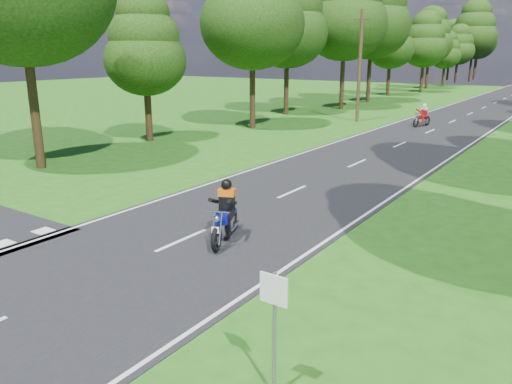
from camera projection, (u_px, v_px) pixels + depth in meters
The scene contains 7 objects.
ground at pixel (126, 265), 12.06m from camera, with size 160.00×160.00×0.00m, color #1E5613.
main_road at pixel (495, 103), 51.90m from camera, with size 7.00×140.00×0.02m, color black.
road_markings at pixel (490, 104), 50.48m from camera, with size 7.40×140.00×0.01m.
telegraph_pole at pixel (360, 66), 36.53m from camera, with size 1.20×0.26×8.00m.
road_sign at pixel (274, 315), 7.12m from camera, with size 0.45×0.07×2.00m.
rider_near_blue at pixel (225, 211), 13.43m from camera, with size 0.67×2.01×1.67m, color #0D1192, non-canonical shape.
rider_far_red at pixel (422, 115), 34.83m from camera, with size 0.63×1.88×1.57m, color #A80C16, non-canonical shape.
Camera 1 is at (8.87, -7.44, 4.94)m, focal length 35.00 mm.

